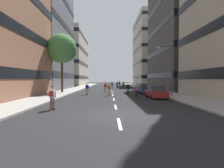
{
  "coord_description": "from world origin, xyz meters",
  "views": [
    {
      "loc": [
        -0.52,
        -10.26,
        2.25
      ],
      "look_at": [
        0.0,
        20.06,
        1.36
      ],
      "focal_mm": 26.43,
      "sensor_mm": 36.0,
      "label": 1
    }
  ],
  "objects_px": {
    "street_tree_near": "(62,49)",
    "skater_8": "(128,87)",
    "skater_7": "(87,88)",
    "skater_4": "(52,96)",
    "skater_3": "(137,90)",
    "skater_6": "(119,83)",
    "skater_1": "(109,88)",
    "skater_5": "(117,84)",
    "parked_car_near": "(145,89)",
    "skater_0": "(105,86)",
    "parked_car_mid": "(156,92)",
    "skater_2": "(123,84)",
    "streetlamp_right": "(169,65)",
    "skater_9": "(112,85)"
  },
  "relations": [
    {
      "from": "skater_0",
      "to": "skater_6",
      "type": "distance_m",
      "value": 18.96
    },
    {
      "from": "parked_car_near",
      "to": "skater_5",
      "type": "distance_m",
      "value": 14.26
    },
    {
      "from": "street_tree_near",
      "to": "skater_2",
      "type": "xyz_separation_m",
      "value": [
        11.04,
        13.42,
        -6.12
      ]
    },
    {
      "from": "skater_2",
      "to": "skater_5",
      "type": "xyz_separation_m",
      "value": [
        -1.58,
        -0.34,
        0.03
      ]
    },
    {
      "from": "parked_car_near",
      "to": "parked_car_mid",
      "type": "bearing_deg",
      "value": -90.0
    },
    {
      "from": "skater_4",
      "to": "skater_8",
      "type": "height_order",
      "value": "same"
    },
    {
      "from": "skater_0",
      "to": "skater_1",
      "type": "bearing_deg",
      "value": -84.12
    },
    {
      "from": "skater_4",
      "to": "skater_1",
      "type": "bearing_deg",
      "value": 68.06
    },
    {
      "from": "streetlamp_right",
      "to": "skater_6",
      "type": "bearing_deg",
      "value": 100.82
    },
    {
      "from": "skater_0",
      "to": "skater_4",
      "type": "distance_m",
      "value": 17.11
    },
    {
      "from": "parked_car_near",
      "to": "skater_2",
      "type": "bearing_deg",
      "value": 98.6
    },
    {
      "from": "parked_car_mid",
      "to": "skater_9",
      "type": "height_order",
      "value": "skater_9"
    },
    {
      "from": "streetlamp_right",
      "to": "skater_2",
      "type": "height_order",
      "value": "streetlamp_right"
    },
    {
      "from": "skater_3",
      "to": "skater_6",
      "type": "bearing_deg",
      "value": 90.57
    },
    {
      "from": "skater_7",
      "to": "skater_5",
      "type": "bearing_deg",
      "value": 72.39
    },
    {
      "from": "skater_4",
      "to": "skater_8",
      "type": "xyz_separation_m",
      "value": [
        7.06,
        13.32,
        -0.03
      ]
    },
    {
      "from": "skater_7",
      "to": "parked_car_mid",
      "type": "bearing_deg",
      "value": -24.28
    },
    {
      "from": "streetlamp_right",
      "to": "skater_1",
      "type": "bearing_deg",
      "value": 173.85
    },
    {
      "from": "skater_2",
      "to": "skater_7",
      "type": "bearing_deg",
      "value": -112.19
    },
    {
      "from": "skater_0",
      "to": "skater_8",
      "type": "bearing_deg",
      "value": -43.97
    },
    {
      "from": "parked_car_mid",
      "to": "streetlamp_right",
      "type": "xyz_separation_m",
      "value": [
        2.27,
        1.82,
        3.44
      ]
    },
    {
      "from": "parked_car_near",
      "to": "skater_4",
      "type": "xyz_separation_m",
      "value": [
        -9.77,
        -13.84,
        0.32
      ]
    },
    {
      "from": "skater_0",
      "to": "skater_6",
      "type": "height_order",
      "value": "same"
    },
    {
      "from": "parked_car_mid",
      "to": "skater_1",
      "type": "distance_m",
      "value": 6.23
    },
    {
      "from": "skater_5",
      "to": "skater_9",
      "type": "bearing_deg",
      "value": -104.46
    },
    {
      "from": "skater_4",
      "to": "skater_8",
      "type": "bearing_deg",
      "value": 62.08
    },
    {
      "from": "street_tree_near",
      "to": "skater_8",
      "type": "relative_size",
      "value": 5.24
    },
    {
      "from": "street_tree_near",
      "to": "skater_2",
      "type": "distance_m",
      "value": 18.42
    },
    {
      "from": "parked_car_near",
      "to": "skater_7",
      "type": "relative_size",
      "value": 2.47
    },
    {
      "from": "streetlamp_right",
      "to": "skater_7",
      "type": "xyz_separation_m",
      "value": [
        -11.06,
        2.14,
        -3.12
      ]
    },
    {
      "from": "skater_1",
      "to": "skater_4",
      "type": "relative_size",
      "value": 1.0
    },
    {
      "from": "skater_2",
      "to": "skater_3",
      "type": "distance_m",
      "value": 20.92
    },
    {
      "from": "parked_car_near",
      "to": "skater_7",
      "type": "distance_m",
      "value": 9.08
    },
    {
      "from": "skater_7",
      "to": "skater_8",
      "type": "bearing_deg",
      "value": 15.7
    },
    {
      "from": "skater_5",
      "to": "skater_7",
      "type": "height_order",
      "value": "same"
    },
    {
      "from": "skater_6",
      "to": "skater_8",
      "type": "height_order",
      "value": "same"
    },
    {
      "from": "parked_car_near",
      "to": "skater_8",
      "type": "height_order",
      "value": "skater_8"
    },
    {
      "from": "skater_7",
      "to": "skater_6",
      "type": "bearing_deg",
      "value": 75.58
    },
    {
      "from": "parked_car_mid",
      "to": "skater_7",
      "type": "xyz_separation_m",
      "value": [
        -8.79,
        3.97,
        0.32
      ]
    },
    {
      "from": "skater_0",
      "to": "skater_7",
      "type": "bearing_deg",
      "value": -116.01
    },
    {
      "from": "parked_car_mid",
      "to": "skater_8",
      "type": "xyz_separation_m",
      "value": [
        -2.72,
        5.67,
        0.29
      ]
    },
    {
      "from": "street_tree_near",
      "to": "skater_9",
      "type": "height_order",
      "value": "street_tree_near"
    },
    {
      "from": "parked_car_near",
      "to": "parked_car_mid",
      "type": "xyz_separation_m",
      "value": [
        0.0,
        -6.2,
        0.0
      ]
    },
    {
      "from": "skater_1",
      "to": "skater_3",
      "type": "xyz_separation_m",
      "value": [
        3.22,
        -3.28,
        0.0
      ]
    },
    {
      "from": "skater_7",
      "to": "skater_4",
      "type": "bearing_deg",
      "value": -94.83
    },
    {
      "from": "skater_0",
      "to": "skater_5",
      "type": "height_order",
      "value": "same"
    },
    {
      "from": "skater_3",
      "to": "skater_1",
      "type": "bearing_deg",
      "value": 134.41
    },
    {
      "from": "streetlamp_right",
      "to": "skater_8",
      "type": "relative_size",
      "value": 3.65
    },
    {
      "from": "skater_5",
      "to": "skater_7",
      "type": "relative_size",
      "value": 1.0
    },
    {
      "from": "skater_3",
      "to": "skater_5",
      "type": "relative_size",
      "value": 1.0
    }
  ]
}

